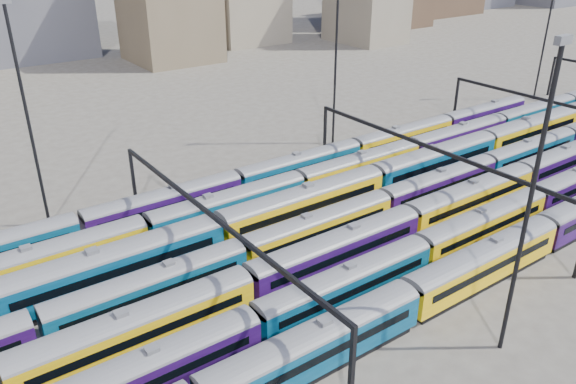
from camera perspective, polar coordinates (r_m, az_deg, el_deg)
ground at (r=66.55m, az=7.83°, el=-3.55°), size 500.00×500.00×0.00m
rake_1 at (r=73.01m, az=23.79°, el=-0.66°), size 118.09×2.88×4.84m
rake_2 at (r=56.89m, az=4.95°, el=-5.63°), size 104.44×3.06×5.15m
rake_3 at (r=67.16m, az=9.70°, el=-0.98°), size 116.83×2.85×4.79m
rake_4 at (r=72.28m, az=8.81°, el=1.41°), size 135.37×3.30×5.57m
rake_5 at (r=76.96m, az=7.29°, el=2.79°), size 143.04×2.99×5.03m
rake_6 at (r=76.72m, az=1.25°, el=2.87°), size 99.17×2.91×4.89m
gantry_1 at (r=52.96m, az=-7.85°, el=-3.22°), size 0.35×40.35×8.03m
gantry_2 at (r=70.43m, az=14.15°, el=3.67°), size 0.35×40.35×8.03m
gantry_3 at (r=94.43m, az=26.36°, el=7.29°), size 0.35×40.35×8.03m
mast_1 at (r=67.04m, az=-25.06°, el=7.45°), size 1.40×0.50×25.60m
mast_2 at (r=44.71m, az=23.43°, el=-0.53°), size 1.40×0.50×25.60m
mast_3 at (r=88.10m, az=4.88°, el=13.53°), size 1.40×0.50×25.60m
mast_5 at (r=123.87m, az=24.83°, el=14.82°), size 1.40×0.50×25.60m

